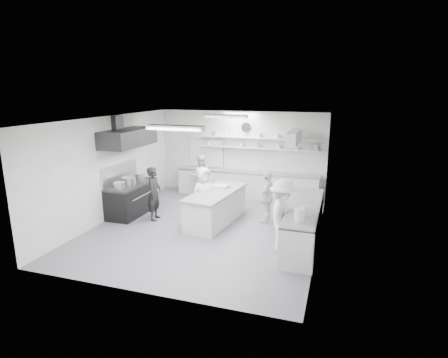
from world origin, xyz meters
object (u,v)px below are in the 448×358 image
(right_counter, at_px, (304,225))
(prep_island, at_px, (216,208))
(back_counter, at_px, (246,184))
(stove, at_px, (132,199))
(cook_back, at_px, (200,176))
(cook_stove, at_px, (154,194))

(right_counter, height_order, prep_island, right_counter)
(back_counter, distance_m, right_counter, 4.13)
(stove, height_order, cook_back, cook_back)
(stove, xyz_separation_m, right_counter, (5.25, -0.60, 0.02))
(right_counter, bearing_deg, back_counter, 124.65)
(back_counter, height_order, prep_island, back_counter)
(prep_island, bearing_deg, right_counter, -8.32)
(stove, distance_m, right_counter, 5.28)
(cook_back, bearing_deg, right_counter, 117.95)
(back_counter, bearing_deg, cook_back, -164.11)
(cook_back, bearing_deg, stove, 35.47)
(right_counter, xyz_separation_m, prep_island, (-2.55, 0.69, -0.03))
(right_counter, distance_m, prep_island, 2.64)
(stove, relative_size, cook_stove, 1.14)
(stove, xyz_separation_m, back_counter, (2.90, 2.80, 0.01))
(stove, relative_size, back_counter, 0.36)
(prep_island, height_order, cook_stove, cook_stove)
(stove, bearing_deg, right_counter, -6.52)
(prep_island, bearing_deg, cook_stove, -162.09)
(back_counter, xyz_separation_m, right_counter, (2.35, -3.40, 0.01))
(right_counter, relative_size, prep_island, 1.39)
(cook_back, bearing_deg, prep_island, 96.17)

